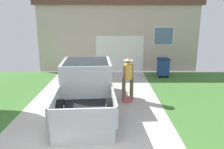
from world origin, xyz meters
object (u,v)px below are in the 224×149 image
at_px(wheeled_trash_bin, 162,67).
at_px(person_with_hat, 127,76).
at_px(pickup_truck, 86,85).
at_px(handbag, 127,99).
at_px(house_with_garage, 116,30).

bearing_deg(wheeled_trash_bin, person_with_hat, -121.14).
distance_m(pickup_truck, person_with_hat, 1.69).
xyz_separation_m(handbag, wheeled_trash_bin, (2.31, 4.04, 0.46)).
xyz_separation_m(pickup_truck, handbag, (1.60, 0.12, -0.64)).
distance_m(pickup_truck, handbag, 1.73).
bearing_deg(house_with_garage, handbag, -88.40).
xyz_separation_m(person_with_hat, handbag, (-0.02, -0.25, -0.89)).
bearing_deg(person_with_hat, handbag, 60.30).
bearing_deg(person_with_hat, house_with_garage, -112.88).
bearing_deg(handbag, pickup_truck, -175.72).
relative_size(person_with_hat, handbag, 4.30).
height_order(pickup_truck, handbag, pickup_truck).
relative_size(handbag, wheeled_trash_bin, 0.38).
xyz_separation_m(house_with_garage, wheeled_trash_bin, (2.55, -4.46, -1.84)).
height_order(person_with_hat, house_with_garage, house_with_garage).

